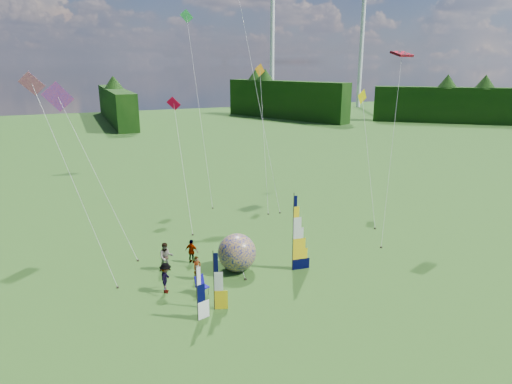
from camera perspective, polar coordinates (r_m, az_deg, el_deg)
name	(u,v)px	position (r m, az deg, el deg)	size (l,w,h in m)	color
ground	(300,303)	(26.25, 5.55, -13.65)	(220.00, 220.00, 0.00)	#416422
treeline_ring	(302,236)	(24.53, 5.80, -5.50)	(210.00, 210.00, 8.00)	black
turbine_left	(361,55)	(140.70, 12.98, 16.40)	(8.00, 1.20, 30.00)	silver
turbine_right	(272,54)	(134.27, 2.03, 16.82)	(8.00, 1.20, 30.00)	silver
feather_banner_main	(293,234)	(28.92, 4.66, -5.25)	(1.35, 0.10, 5.01)	black
side_banner_left	(214,282)	(24.86, -5.29, -11.10)	(0.93, 0.10, 3.32)	yellow
side_banner_far	(197,295)	(24.02, -7.38, -12.62)	(0.90, 0.10, 3.00)	white
bol_inflatable	(237,253)	(29.34, -2.40, -7.58)	(2.45, 2.45, 2.45)	#000B6F
spectator_a	(197,268)	(28.61, -7.37, -9.39)	(0.55, 0.36, 1.51)	#66594C
spectator_b	(166,257)	(29.96, -11.19, -7.96)	(0.92, 0.45, 1.89)	#66594C
spectator_c	(166,278)	(27.31, -11.20, -10.48)	(1.19, 0.44, 1.84)	#66594C
spectator_d	(192,251)	(30.87, -8.04, -7.35)	(0.95, 0.39, 1.62)	#66594C
camp_chair	(202,286)	(26.89, -6.73, -11.55)	(0.66, 0.66, 1.14)	#0D0776
kite_whale	(255,73)	(43.71, -0.17, 14.64)	(2.74, 14.21, 23.87)	black
kite_rainbow_delta	(95,162)	(33.77, -19.48, 3.51)	(7.63, 11.55, 12.38)	red
kite_parafoil	(393,133)	(35.81, 16.77, 7.10)	(9.15, 9.62, 15.69)	#A20013
small_kite_red	(182,159)	(38.36, -9.20, 4.13)	(2.96, 10.41, 10.43)	red
small_kite_orange	(264,132)	(42.77, 1.00, 7.45)	(4.77, 10.24, 13.24)	orange
small_kite_yellow	(369,151)	(40.52, 13.90, 4.94)	(5.85, 10.06, 11.05)	#FFDF00
small_kite_pink	(73,174)	(29.58, -21.93, 2.12)	(6.01, 8.73, 12.90)	#CB507A
small_kite_green	(199,102)	(44.99, -7.16, 11.14)	(3.07, 12.13, 18.51)	green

